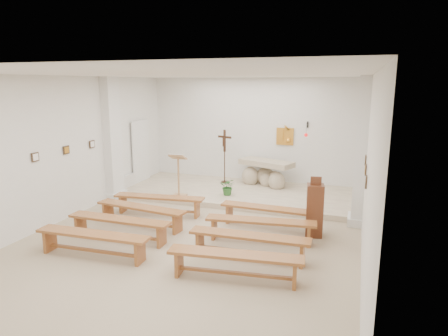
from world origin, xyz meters
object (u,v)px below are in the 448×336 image
at_px(crucifix_stand, 225,152).
at_px(lectern, 178,175).
at_px(altar, 265,175).
at_px(bench_right_front, 270,212).
at_px(bench_right_third, 249,241).
at_px(bench_right_second, 261,225).
at_px(donation_pedestal, 315,210).
at_px(bench_left_fourth, 93,239).
at_px(bench_left_second, 141,211).
at_px(bench_left_third, 119,224).
at_px(bench_left_front, 159,201).
at_px(bench_right_fourth, 235,260).

bearing_deg(crucifix_stand, lectern, -87.94).
distance_m(altar, bench_right_front, 3.38).
distance_m(bench_right_front, bench_right_third, 1.80).
height_order(altar, bench_right_second, altar).
xyz_separation_m(donation_pedestal, bench_left_fourth, (-3.93, -2.52, -0.22)).
bearing_deg(crucifix_stand, bench_right_front, -34.29).
xyz_separation_m(donation_pedestal, bench_right_front, (-1.04, 0.19, -0.22)).
bearing_deg(bench_right_front, bench_left_second, -160.13).
distance_m(crucifix_stand, bench_right_front, 3.97).
xyz_separation_m(bench_right_front, bench_right_second, (0.00, -0.90, 0.00)).
bearing_deg(bench_right_front, lectern, 160.23).
relative_size(bench_left_third, bench_left_fourth, 0.99).
xyz_separation_m(donation_pedestal, bench_right_third, (-1.04, -1.61, -0.22)).
xyz_separation_m(bench_left_front, bench_right_front, (2.89, 0.00, 0.00)).
xyz_separation_m(altar, bench_left_fourth, (-2.03, -5.97, -0.12)).
bearing_deg(bench_left_fourth, bench_right_third, 14.88).
relative_size(bench_right_front, bench_right_third, 1.00).
distance_m(bench_left_second, bench_right_third, 3.03).
distance_m(lectern, bench_right_front, 3.17).
distance_m(lectern, bench_left_second, 2.14).
xyz_separation_m(lectern, bench_left_front, (0.01, -1.19, -0.41)).
distance_m(bench_left_third, bench_right_fourth, 3.03).
distance_m(lectern, bench_right_third, 4.20).
distance_m(bench_left_front, bench_right_fourth, 3.96).
distance_m(bench_left_second, bench_left_fourth, 1.80).
bearing_deg(bench_left_third, bench_right_front, 31.78).
xyz_separation_m(crucifix_stand, bench_right_front, (2.21, -3.21, -0.77)).
height_order(altar, bench_right_third, altar).
xyz_separation_m(lectern, bench_left_fourth, (0.01, -3.90, -0.41)).
bearing_deg(altar, bench_right_fourth, -61.74).
bearing_deg(bench_right_third, bench_left_front, 146.06).
bearing_deg(bench_left_second, crucifix_stand, 87.50).
distance_m(bench_right_second, bench_left_fourth, 3.41).
relative_size(donation_pedestal, bench_left_fourth, 0.57).
relative_size(crucifix_stand, bench_left_fourth, 0.73).
height_order(donation_pedestal, bench_right_front, donation_pedestal).
bearing_deg(lectern, bench_right_front, -25.35).
bearing_deg(lectern, bench_left_front, -92.34).
height_order(bench_left_fourth, bench_right_fourth, same).
relative_size(altar, lectern, 1.44).
height_order(donation_pedestal, bench_left_third, donation_pedestal).
bearing_deg(crucifix_stand, bench_left_third, -76.64).
bearing_deg(bench_right_fourth, bench_left_second, 141.26).
xyz_separation_m(bench_right_front, bench_right_fourth, (0.00, -2.71, 0.00)).
distance_m(bench_left_third, bench_left_fourth, 0.90).
xyz_separation_m(lectern, bench_right_front, (2.91, -1.19, -0.41)).
bearing_deg(bench_right_third, bench_right_fourth, -92.00).
relative_size(bench_left_front, bench_right_third, 1.01).
height_order(donation_pedestal, bench_left_fourth, donation_pedestal).
relative_size(lectern, bench_left_third, 0.54).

